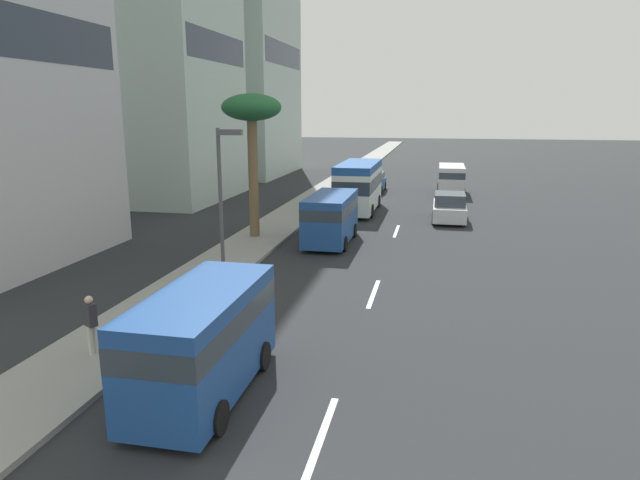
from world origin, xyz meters
name	(u,v)px	position (x,y,z in m)	size (l,w,h in m)	color
ground_plane	(404,211)	(31.50, 0.00, 0.00)	(198.00, 198.00, 0.00)	#26282B
sidewalk_right	(304,207)	(31.50, 6.71, 0.07)	(162.00, 2.84, 0.15)	gray
lane_stripe_near	(321,438)	(5.12, 0.00, 0.01)	(3.20, 0.16, 0.01)	silver
lane_stripe_mid	(374,294)	(14.37, 0.00, 0.01)	(3.20, 0.16, 0.01)	silver
lane_stripe_far	(396,231)	(25.21, 0.00, 0.01)	(3.20, 0.16, 0.01)	silver
van_lead	(451,178)	(40.07, -3.11, 1.28)	(4.93, 2.06, 2.23)	silver
car_second	(373,182)	(40.13, 3.02, 0.74)	(4.52, 1.82, 1.55)	#1E478C
car_third	(449,208)	(28.84, -2.83, 0.79)	(4.31, 1.95, 1.67)	silver
van_fourth	(331,216)	(21.77, 2.98, 1.38)	(5.06, 2.09, 2.41)	#1E478C
van_fifth	(203,336)	(6.34, 2.98, 1.42)	(4.95, 2.06, 2.49)	#1E478C
minibus_sixth	(358,185)	(30.81, 2.90, 1.73)	(6.84, 2.41, 3.15)	silver
pedestrian_near_lamp	(91,322)	(7.50, 6.64, 1.02)	(0.34, 0.38, 1.59)	beige
palm_tree	(252,115)	(21.95, 6.98, 6.17)	(2.93, 2.93, 7.07)	brown
street_lamp	(223,186)	(14.37, 5.57, 3.73)	(0.24, 0.97, 5.66)	#4C4C51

